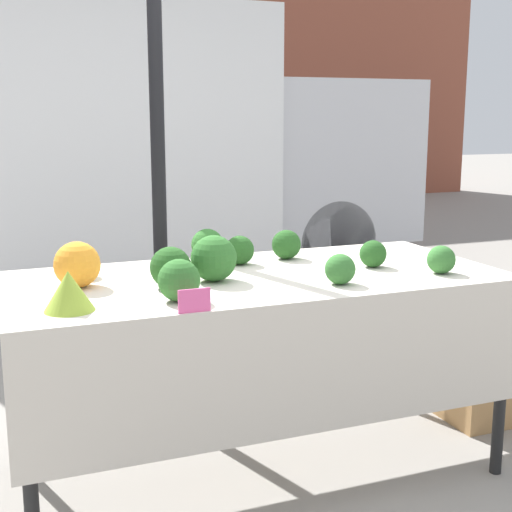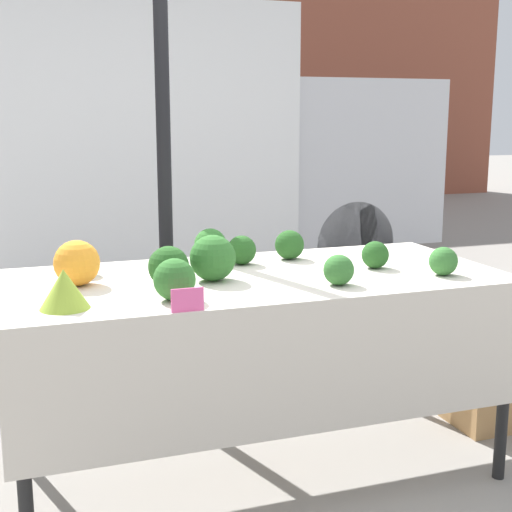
{
  "view_description": "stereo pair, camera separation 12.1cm",
  "coord_description": "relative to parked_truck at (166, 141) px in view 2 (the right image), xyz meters",
  "views": [
    {
      "loc": [
        -1.05,
        -2.67,
        1.52
      ],
      "look_at": [
        0.0,
        0.0,
        0.95
      ],
      "focal_mm": 50.0,
      "sensor_mm": 36.0,
      "label": 1
    },
    {
      "loc": [
        -0.94,
        -2.71,
        1.52
      ],
      "look_at": [
        0.0,
        0.0,
        0.95
      ],
      "focal_mm": 50.0,
      "sensor_mm": 36.0,
      "label": 2
    }
  ],
  "objects": [
    {
      "name": "broccoli_head_6",
      "position": [
        0.25,
        -4.21,
        -0.35
      ],
      "size": [
        0.12,
        0.12,
        0.12
      ],
      "color": "#336B2D",
      "rests_on": "market_table"
    },
    {
      "name": "broccoli_head_5",
      "position": [
        -1.15,
        -3.72,
        -0.35
      ],
      "size": [
        0.11,
        0.11,
        0.11
      ],
      "color": "#23511E",
      "rests_on": "market_table"
    },
    {
      "name": "broccoli_head_8",
      "position": [
        -0.67,
        -3.99,
        -0.31
      ],
      "size": [
        0.18,
        0.18,
        0.18
      ],
      "color": "#2D6628",
      "rests_on": "market_table"
    },
    {
      "name": "broccoli_head_3",
      "position": [
        -0.46,
        -3.73,
        -0.34
      ],
      "size": [
        0.13,
        0.13,
        0.13
      ],
      "color": "#23511E",
      "rests_on": "market_table"
    },
    {
      "name": "ground_plane",
      "position": [
        -0.47,
        -3.95,
        -1.28
      ],
      "size": [
        40.0,
        40.0,
        0.0
      ],
      "primitive_type": "plane",
      "color": "gray"
    },
    {
      "name": "price_sign",
      "position": [
        -0.87,
        -4.4,
        -0.37
      ],
      "size": [
        0.11,
        0.01,
        0.08
      ],
      "color": "#F45B9E",
      "rests_on": "market_table"
    },
    {
      "name": "parked_truck",
      "position": [
        0.0,
        0.0,
        0.0
      ],
      "size": [
        4.42,
        2.18,
        2.41
      ],
      "color": "white",
      "rests_on": "ground_plane"
    },
    {
      "name": "broccoli_head_0",
      "position": [
        -0.86,
        -4.04,
        -0.33
      ],
      "size": [
        0.16,
        0.16,
        0.16
      ],
      "color": "#23511E",
      "rests_on": "market_table"
    },
    {
      "name": "broccoli_head_4",
      "position": [
        -0.23,
        -4.22,
        -0.35
      ],
      "size": [
        0.12,
        0.12,
        0.12
      ],
      "color": "#336B2D",
      "rests_on": "market_table"
    },
    {
      "name": "broccoli_head_1",
      "position": [
        -0.88,
        -4.24,
        -0.33
      ],
      "size": [
        0.15,
        0.15,
        0.15
      ],
      "color": "#2D6628",
      "rests_on": "market_table"
    },
    {
      "name": "tent_pole",
      "position": [
        -0.69,
        -3.21,
        -0.08
      ],
      "size": [
        0.07,
        0.07,
        2.39
      ],
      "color": "black",
      "rests_on": "ground_plane"
    },
    {
      "name": "orange_cauliflower",
      "position": [
        -1.19,
        -3.9,
        -0.32
      ],
      "size": [
        0.18,
        0.18,
        0.18
      ],
      "color": "orange",
      "rests_on": "market_table"
    },
    {
      "name": "romanesco_head",
      "position": [
        -1.26,
        -4.23,
        -0.34
      ],
      "size": [
        0.17,
        0.17,
        0.14
      ],
      "color": "#93B238",
      "rests_on": "market_table"
    },
    {
      "name": "broccoli_head_2",
      "position": [
        -0.57,
        -3.6,
        -0.33
      ],
      "size": [
        0.15,
        0.15,
        0.15
      ],
      "color": "#2D6628",
      "rests_on": "market_table"
    },
    {
      "name": "produce_crate",
      "position": [
        0.82,
        -3.88,
        -1.13
      ],
      "size": [
        0.45,
        0.32,
        0.3
      ],
      "color": "tan",
      "rests_on": "ground_plane"
    },
    {
      "name": "market_table",
      "position": [
        -0.47,
        -4.02,
        -0.51
      ],
      "size": [
        2.03,
        0.93,
        0.87
      ],
      "color": "beige",
      "rests_on": "ground_plane"
    },
    {
      "name": "broccoli_head_7",
      "position": [
        0.05,
        -4.0,
        -0.35
      ],
      "size": [
        0.12,
        0.12,
        0.12
      ],
      "color": "#23511E",
      "rests_on": "market_table"
    },
    {
      "name": "building_facade",
      "position": [
        -0.47,
        5.46,
        1.45
      ],
      "size": [
        16.0,
        0.6,
        5.46
      ],
      "color": "brown",
      "rests_on": "ground_plane"
    },
    {
      "name": "broccoli_head_9",
      "position": [
        -0.22,
        -3.69,
        -0.34
      ],
      "size": [
        0.13,
        0.13,
        0.13
      ],
      "color": "#23511E",
      "rests_on": "market_table"
    }
  ]
}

